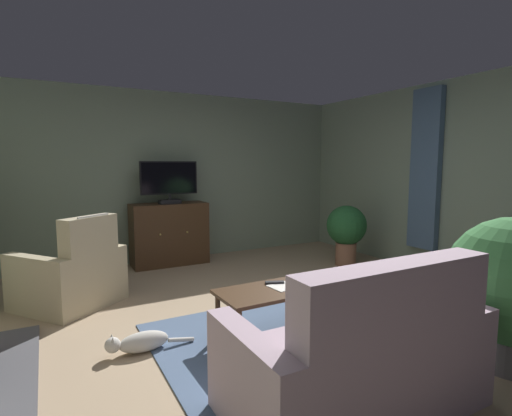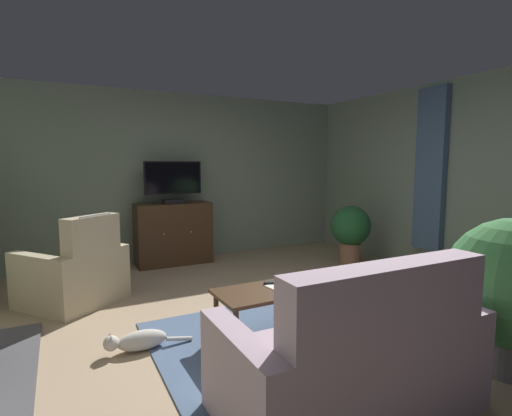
{
  "view_description": "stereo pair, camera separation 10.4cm",
  "coord_description": "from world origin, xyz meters",
  "px_view_note": "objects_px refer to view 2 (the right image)",
  "views": [
    {
      "loc": [
        -1.84,
        -3.0,
        1.52
      ],
      "look_at": [
        -0.02,
        0.34,
        1.08
      ],
      "focal_mm": 27.32,
      "sensor_mm": 36.0,
      "label": 1
    },
    {
      "loc": [
        -1.75,
        -3.05,
        1.52
      ],
      "look_at": [
        -0.02,
        0.34,
        1.08
      ],
      "focal_mm": 27.32,
      "sensor_mm": 36.0,
      "label": 2
    }
  ],
  "objects_px": {
    "coffee_table": "(280,293)",
    "cat": "(138,341)",
    "television": "(173,181)",
    "potted_plant_on_hearth_side": "(350,230)",
    "folded_newspaper": "(285,286)",
    "armchair_near_window": "(75,275)",
    "sofa_floral": "(354,361)",
    "tv_remote": "(273,283)",
    "tv_cabinet": "(174,235)"
  },
  "relations": [
    {
      "from": "coffee_table",
      "to": "cat",
      "type": "xyz_separation_m",
      "value": [
        -1.17,
        0.28,
        -0.3
      ]
    },
    {
      "from": "television",
      "to": "potted_plant_on_hearth_side",
      "type": "height_order",
      "value": "television"
    },
    {
      "from": "folded_newspaper",
      "to": "potted_plant_on_hearth_side",
      "type": "relative_size",
      "value": 0.33
    },
    {
      "from": "armchair_near_window",
      "to": "coffee_table",
      "type": "bearing_deg",
      "value": -47.0
    },
    {
      "from": "sofa_floral",
      "to": "folded_newspaper",
      "type": "bearing_deg",
      "value": 79.79
    },
    {
      "from": "coffee_table",
      "to": "potted_plant_on_hearth_side",
      "type": "height_order",
      "value": "potted_plant_on_hearth_side"
    },
    {
      "from": "sofa_floral",
      "to": "television",
      "type": "bearing_deg",
      "value": 90.31
    },
    {
      "from": "cat",
      "to": "television",
      "type": "bearing_deg",
      "value": 68.59
    },
    {
      "from": "potted_plant_on_hearth_side",
      "to": "television",
      "type": "bearing_deg",
      "value": 151.29
    },
    {
      "from": "coffee_table",
      "to": "folded_newspaper",
      "type": "bearing_deg",
      "value": 10.67
    },
    {
      "from": "television",
      "to": "sofa_floral",
      "type": "xyz_separation_m",
      "value": [
        0.02,
        -3.97,
        -0.93
      ]
    },
    {
      "from": "tv_remote",
      "to": "tv_cabinet",
      "type": "bearing_deg",
      "value": -63.84
    },
    {
      "from": "folded_newspaper",
      "to": "coffee_table",
      "type": "bearing_deg",
      "value": -176.09
    },
    {
      "from": "tv_remote",
      "to": "cat",
      "type": "relative_size",
      "value": 0.24
    },
    {
      "from": "television",
      "to": "tv_cabinet",
      "type": "bearing_deg",
      "value": 90.0
    },
    {
      "from": "potted_plant_on_hearth_side",
      "to": "cat",
      "type": "height_order",
      "value": "potted_plant_on_hearth_side"
    },
    {
      "from": "tv_cabinet",
      "to": "armchair_near_window",
      "type": "distance_m",
      "value": 1.85
    },
    {
      "from": "tv_cabinet",
      "to": "sofa_floral",
      "type": "distance_m",
      "value": 4.03
    },
    {
      "from": "sofa_floral",
      "to": "cat",
      "type": "relative_size",
      "value": 2.24
    },
    {
      "from": "cat",
      "to": "tv_remote",
      "type": "bearing_deg",
      "value": -7.78
    },
    {
      "from": "cat",
      "to": "armchair_near_window",
      "type": "bearing_deg",
      "value": 106.01
    },
    {
      "from": "armchair_near_window",
      "to": "tv_remote",
      "type": "bearing_deg",
      "value": -44.97
    },
    {
      "from": "coffee_table",
      "to": "sofa_floral",
      "type": "distance_m",
      "value": 1.15
    },
    {
      "from": "tv_remote",
      "to": "armchair_near_window",
      "type": "bearing_deg",
      "value": -22.29
    },
    {
      "from": "folded_newspaper",
      "to": "armchair_near_window",
      "type": "height_order",
      "value": "armchair_near_window"
    },
    {
      "from": "tv_cabinet",
      "to": "folded_newspaper",
      "type": "xyz_separation_m",
      "value": [
        0.23,
        -2.88,
        -0.0
      ]
    },
    {
      "from": "folded_newspaper",
      "to": "cat",
      "type": "distance_m",
      "value": 1.31
    },
    {
      "from": "television",
      "to": "potted_plant_on_hearth_side",
      "type": "bearing_deg",
      "value": -28.71
    },
    {
      "from": "television",
      "to": "tv_remote",
      "type": "distance_m",
      "value": 2.84
    },
    {
      "from": "tv_cabinet",
      "to": "television",
      "type": "relative_size",
      "value": 1.32
    },
    {
      "from": "potted_plant_on_hearth_side",
      "to": "tv_remote",
      "type": "bearing_deg",
      "value": -145.68
    },
    {
      "from": "tv_cabinet",
      "to": "cat",
      "type": "bearing_deg",
      "value": -111.02
    },
    {
      "from": "folded_newspaper",
      "to": "sofa_floral",
      "type": "height_order",
      "value": "sofa_floral"
    },
    {
      "from": "tv_remote",
      "to": "armchair_near_window",
      "type": "height_order",
      "value": "armchair_near_window"
    },
    {
      "from": "potted_plant_on_hearth_side",
      "to": "armchair_near_window",
      "type": "bearing_deg",
      "value": 178.15
    },
    {
      "from": "potted_plant_on_hearth_side",
      "to": "sofa_floral",
      "type": "bearing_deg",
      "value": -130.12
    },
    {
      "from": "coffee_table",
      "to": "tv_remote",
      "type": "xyz_separation_m",
      "value": [
        -0.0,
        0.12,
        0.06
      ]
    },
    {
      "from": "tv_cabinet",
      "to": "television",
      "type": "height_order",
      "value": "television"
    },
    {
      "from": "folded_newspaper",
      "to": "tv_cabinet",
      "type": "bearing_deg",
      "value": 87.77
    },
    {
      "from": "folded_newspaper",
      "to": "sofa_floral",
      "type": "bearing_deg",
      "value": -106.98
    },
    {
      "from": "potted_plant_on_hearth_side",
      "to": "tv_cabinet",
      "type": "bearing_deg",
      "value": 150.28
    },
    {
      "from": "tv_remote",
      "to": "folded_newspaper",
      "type": "height_order",
      "value": "tv_remote"
    },
    {
      "from": "sofa_floral",
      "to": "armchair_near_window",
      "type": "xyz_separation_m",
      "value": [
        -1.43,
        2.83,
        -0.01
      ]
    },
    {
      "from": "sofa_floral",
      "to": "potted_plant_on_hearth_side",
      "type": "distance_m",
      "value": 3.55
    },
    {
      "from": "armchair_near_window",
      "to": "cat",
      "type": "xyz_separation_m",
      "value": [
        0.41,
        -1.42,
        -0.23
      ]
    },
    {
      "from": "tv_remote",
      "to": "armchair_near_window",
      "type": "xyz_separation_m",
      "value": [
        -1.58,
        1.58,
        -0.13
      ]
    },
    {
      "from": "tv_remote",
      "to": "sofa_floral",
      "type": "xyz_separation_m",
      "value": [
        -0.15,
        -1.25,
        -0.12
      ]
    },
    {
      "from": "armchair_near_window",
      "to": "cat",
      "type": "height_order",
      "value": "armchair_near_window"
    },
    {
      "from": "folded_newspaper",
      "to": "tv_remote",
      "type": "bearing_deg",
      "value": 112.68
    },
    {
      "from": "television",
      "to": "cat",
      "type": "height_order",
      "value": "television"
    }
  ]
}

